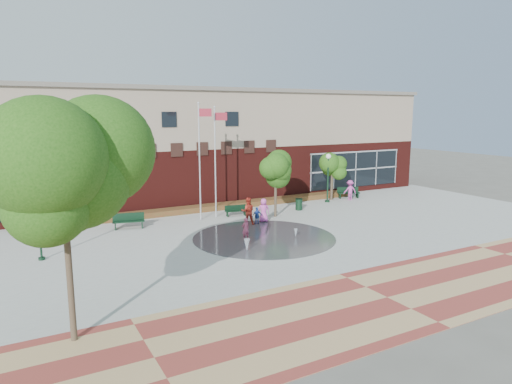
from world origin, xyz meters
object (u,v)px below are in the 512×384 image
flagpole_left (200,155)px  flagpole_right (216,156)px  bench_left (129,224)px  child_splash (246,229)px  tree_big_left (62,175)px  trash_can (299,204)px

flagpole_left → flagpole_right: flagpole_left is taller
bench_left → child_splash: child_splash is taller
bench_left → flagpole_left: bearing=13.3°
bench_left → tree_big_left: 15.39m
child_splash → flagpole_right: bearing=-104.4°
flagpole_right → tree_big_left: (-11.19, -13.95, 1.13)m
flagpole_right → child_splash: (-0.85, -6.10, -3.67)m
flagpole_left → bench_left: size_ratio=3.92×
trash_can → tree_big_left: 22.46m
flagpole_left → tree_big_left: bearing=-105.8°
flagpole_left → trash_can: (7.63, -0.62, -3.99)m
tree_big_left → bench_left: bearing=70.0°
flagpole_right → trash_can: size_ratio=8.51×
trash_can → child_splash: 8.92m
flagpole_right → tree_big_left: bearing=-117.4°
trash_can → tree_big_left: size_ratio=0.12×
bench_left → trash_can: size_ratio=2.24×
trash_can → tree_big_left: tree_big_left is taller
bench_left → trash_can: (12.60, -0.56, 0.14)m
flagpole_left → child_splash: size_ratio=6.15×
bench_left → tree_big_left: tree_big_left is taller
flagpole_left → bench_left: 6.46m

